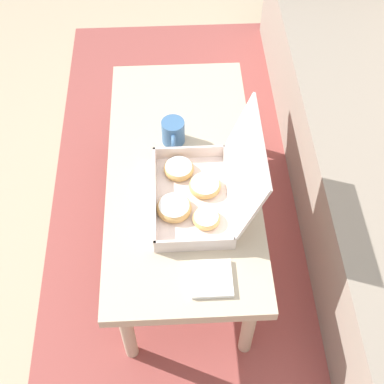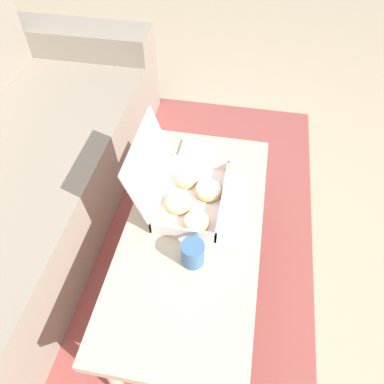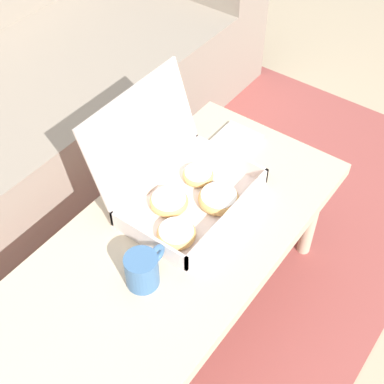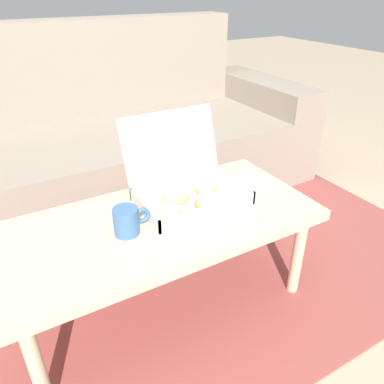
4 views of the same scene
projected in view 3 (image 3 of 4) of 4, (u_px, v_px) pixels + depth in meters
The scene contains 6 objects.
ground_plane at pixel (144, 302), 1.71m from camera, with size 12.00×12.00×0.00m, color tan.
area_rug at pixel (77, 256), 1.83m from camera, with size 2.69×1.91×0.01m, color #994742.
coffee_table at pixel (169, 252), 1.40m from camera, with size 1.08×0.51×0.40m.
pastry_box at pixel (182, 188), 1.43m from camera, with size 0.38×0.33×0.29m.
coffee_mug at pixel (143, 269), 1.25m from camera, with size 0.12×0.08×0.09m.
napkin_stack at pixel (236, 140), 1.63m from camera, with size 0.12×0.12×0.01m.
Camera 3 is at (-0.64, -0.66, 1.49)m, focal length 50.00 mm.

